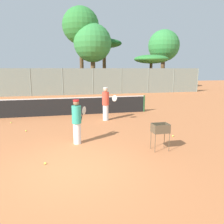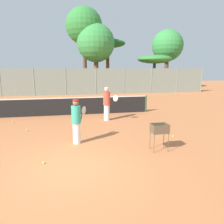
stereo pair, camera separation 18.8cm
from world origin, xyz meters
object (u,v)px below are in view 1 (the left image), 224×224
at_px(ball_cart, 160,130).
at_px(parked_car, 119,85).
at_px(tennis_net, 65,106).
at_px(player_white_outfit, 106,103).
at_px(player_red_cap, 77,121).

xyz_separation_m(ball_cart, parked_car, (4.03, 20.78, -0.04)).
bearing_deg(tennis_net, player_white_outfit, -40.47).
height_order(player_white_outfit, ball_cart, player_white_outfit).
xyz_separation_m(tennis_net, parked_car, (7.07, 14.20, 0.10)).
relative_size(player_white_outfit, player_red_cap, 1.08).
distance_m(player_white_outfit, parked_car, 16.77).
height_order(tennis_net, ball_cart, tennis_net).
relative_size(tennis_net, ball_cart, 10.88).
xyz_separation_m(player_red_cap, parked_car, (6.73, 19.45, -0.20)).
bearing_deg(ball_cart, parked_car, 79.02).
height_order(player_white_outfit, parked_car, player_white_outfit).
bearing_deg(parked_car, ball_cart, -100.98).
xyz_separation_m(player_white_outfit, parked_car, (4.95, 16.02, -0.27)).
height_order(player_red_cap, ball_cart, player_red_cap).
relative_size(tennis_net, player_red_cap, 6.13).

